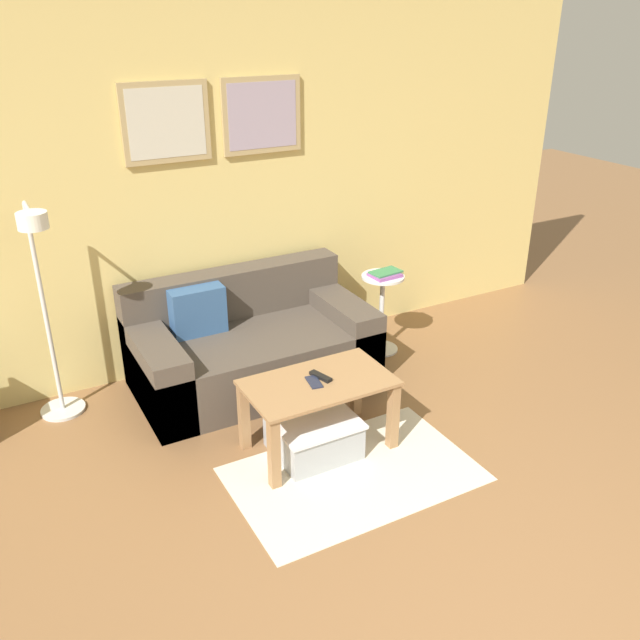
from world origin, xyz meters
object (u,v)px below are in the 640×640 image
(coffee_table, at_px, (318,396))
(storage_bin, at_px, (313,435))
(couch, at_px, (250,347))
(floor_lamp, at_px, (45,303))
(remote_control, at_px, (321,376))
(book_stack, at_px, (385,274))
(cell_phone, at_px, (314,382))
(side_table, at_px, (382,306))

(coffee_table, xyz_separation_m, storage_bin, (-0.05, -0.03, -0.23))
(storage_bin, bearing_deg, couch, 88.99)
(coffee_table, height_order, floor_lamp, floor_lamp)
(floor_lamp, bearing_deg, remote_control, -37.00)
(couch, xyz_separation_m, book_stack, (1.05, -0.06, 0.36))
(remote_control, relative_size, cell_phone, 1.07)
(coffee_table, bearing_deg, floor_lamp, 141.57)
(storage_bin, xyz_separation_m, remote_control, (0.08, 0.06, 0.34))
(book_stack, distance_m, remote_control, 1.30)
(side_table, height_order, book_stack, book_stack)
(storage_bin, distance_m, floor_lamp, 1.74)
(floor_lamp, distance_m, cell_phone, 1.63)
(floor_lamp, distance_m, remote_control, 1.66)
(couch, distance_m, book_stack, 1.11)
(side_table, bearing_deg, book_stack, -63.26)
(floor_lamp, distance_m, side_table, 2.32)
(coffee_table, relative_size, cell_phone, 6.00)
(cell_phone, bearing_deg, couch, 99.54)
(coffee_table, bearing_deg, cell_phone, -178.08)
(storage_bin, height_order, floor_lamp, floor_lamp)
(floor_lamp, bearing_deg, cell_phone, -39.12)
(remote_control, bearing_deg, coffee_table, -152.67)
(storage_bin, xyz_separation_m, book_stack, (1.07, 0.89, 0.50))
(coffee_table, relative_size, floor_lamp, 0.60)
(cell_phone, bearing_deg, floor_lamp, 150.15)
(floor_lamp, bearing_deg, couch, -3.84)
(storage_bin, distance_m, side_table, 1.41)
(couch, xyz_separation_m, coffee_table, (0.03, -0.92, 0.09))
(couch, xyz_separation_m, remote_control, (0.06, -0.89, 0.19))
(couch, bearing_deg, cell_phone, -89.73)
(book_stack, xyz_separation_m, cell_phone, (-1.04, -0.86, -0.17))
(floor_lamp, relative_size, cell_phone, 9.92)
(side_table, bearing_deg, cell_phone, -139.91)
(remote_control, bearing_deg, side_table, 24.32)
(side_table, height_order, remote_control, side_table)
(remote_control, bearing_deg, storage_bin, -159.97)
(side_table, xyz_separation_m, remote_control, (-0.98, -0.84, 0.10))
(floor_lamp, bearing_deg, side_table, -3.28)
(floor_lamp, height_order, book_stack, floor_lamp)
(storage_bin, bearing_deg, book_stack, 39.82)
(storage_bin, relative_size, side_table, 0.79)
(book_stack, bearing_deg, cell_phone, -140.58)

